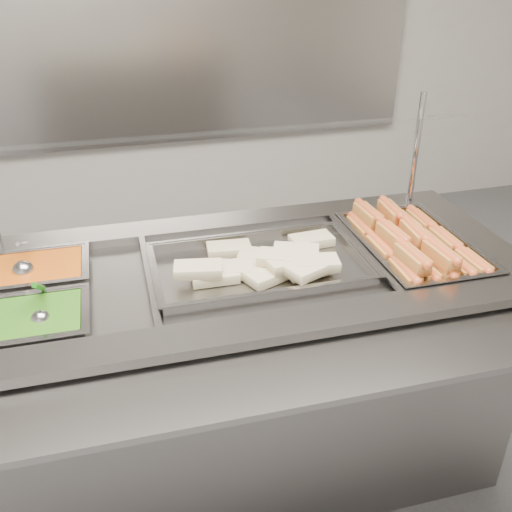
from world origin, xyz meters
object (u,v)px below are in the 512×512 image
object	(u,v)px
sneeze_guard	(224,136)
ladle	(23,269)
serving_spoon	(40,313)
pan_hotdogs	(412,252)
pan_wraps	(259,269)
steam_counter	(243,371)

from	to	relation	value
sneeze_guard	ladle	bearing A→B (deg)	-174.00
serving_spoon	ladle	bearing A→B (deg)	102.69
sneeze_guard	pan_hotdogs	size ratio (longest dim) A/B	2.97
sneeze_guard	pan_wraps	distance (m)	0.42
sneeze_guard	pan_wraps	bearing A→B (deg)	-75.98
pan_hotdogs	ladle	bearing A→B (deg)	172.98
sneeze_guard	pan_hotdogs	bearing A→B (deg)	-20.60
pan_wraps	serving_spoon	world-z (taller)	serving_spoon
sneeze_guard	steam_counter	bearing A→B (deg)	-91.32
pan_hotdogs	sneeze_guard	bearing A→B (deg)	159.40
pan_hotdogs	serving_spoon	bearing A→B (deg)	-174.43
pan_hotdogs	serving_spoon	world-z (taller)	serving_spoon
pan_wraps	ladle	xyz separation A→B (m)	(-0.68, 0.14, 0.03)
serving_spoon	pan_hotdogs	bearing A→B (deg)	5.57
pan_hotdogs	ladle	world-z (taller)	ladle
pan_hotdogs	serving_spoon	size ratio (longest dim) A/B	3.12
steam_counter	pan_wraps	xyz separation A→B (m)	(0.06, -0.00, 0.39)
pan_wraps	ladle	distance (m)	0.70
steam_counter	ladle	world-z (taller)	ladle
sneeze_guard	serving_spoon	xyz separation A→B (m)	(-0.57, -0.33, -0.33)
ladle	pan_wraps	bearing A→B (deg)	-11.27
sneeze_guard	pan_hotdogs	xyz separation A→B (m)	(0.57, -0.21, -0.37)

